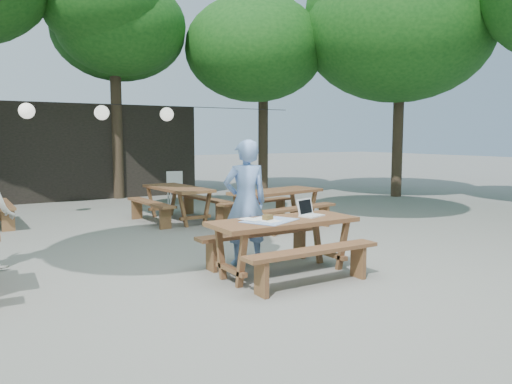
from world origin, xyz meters
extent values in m
plane|color=slate|center=(0.00, 0.00, 0.00)|extent=(80.00, 80.00, 0.00)
cube|color=black|center=(0.50, 10.50, 1.40)|extent=(6.00, 3.00, 2.80)
cube|color=#4C2B1B|center=(0.49, -0.46, 0.72)|extent=(2.00, 0.80, 0.06)
cube|color=#4C2B1B|center=(0.49, -1.11, 0.45)|extent=(1.90, 0.28, 0.05)
cube|color=#4C2B1B|center=(0.49, 0.19, 0.45)|extent=(1.90, 0.28, 0.05)
cube|color=#4C2B1B|center=(0.49, -0.46, 0.34)|extent=(1.70, 0.70, 0.69)
cube|color=#4C2B1B|center=(2.42, 2.60, 0.72)|extent=(2.11, 1.13, 0.06)
cube|color=#4C2B1B|center=(2.53, 1.96, 0.45)|extent=(1.92, 0.60, 0.05)
cube|color=#4C2B1B|center=(2.31, 3.24, 0.45)|extent=(1.92, 0.60, 0.05)
cube|color=#4C2B1B|center=(2.42, 2.60, 0.34)|extent=(1.79, 0.98, 0.69)
cube|color=#4C2B1B|center=(-2.38, 5.62, 0.45)|extent=(0.30, 1.90, 0.05)
cube|color=#4C2B1B|center=(0.95, 4.28, 0.72)|extent=(0.93, 2.05, 0.06)
cube|color=#4C2B1B|center=(1.59, 4.33, 0.45)|extent=(0.40, 1.91, 0.05)
cube|color=#4C2B1B|center=(0.30, 4.24, 0.45)|extent=(0.40, 1.91, 0.05)
cube|color=#4C2B1B|center=(0.95, 4.28, 0.34)|extent=(0.81, 1.74, 0.69)
imported|color=#7DA2E4|center=(0.35, 0.30, 0.90)|extent=(0.73, 0.55, 1.81)
cube|color=silver|center=(1.92, 6.75, 0.40)|extent=(0.52, 0.52, 0.04)
cube|color=silver|center=(1.96, 6.95, 0.66)|extent=(0.44, 0.12, 0.48)
cube|color=silver|center=(1.92, 6.75, 0.19)|extent=(0.49, 0.49, 0.38)
cube|color=white|center=(0.97, -0.46, 0.76)|extent=(0.39, 0.32, 0.02)
cube|color=white|center=(0.93, -0.36, 0.88)|extent=(0.33, 0.16, 0.23)
cube|color=black|center=(0.93, -0.36, 0.88)|extent=(0.28, 0.13, 0.19)
cube|color=#3769BD|center=(0.27, -0.46, 0.75)|extent=(0.82, 0.78, 0.01)
cube|color=white|center=(0.24, -0.49, 0.76)|extent=(0.27, 0.33, 0.00)
cube|color=white|center=(0.28, -0.36, 0.76)|extent=(0.29, 0.35, 0.00)
cube|color=white|center=(0.08, -0.30, 0.76)|extent=(0.30, 0.35, 0.00)
cube|color=brown|center=(0.25, -0.44, 0.80)|extent=(0.15, 0.13, 0.06)
cylinder|color=black|center=(0.50, 6.00, 2.60)|extent=(9.00, 0.02, 0.02)
sphere|color=white|center=(-1.80, 6.00, 2.40)|extent=(0.34, 0.34, 0.34)
sphere|color=white|center=(-0.20, 6.00, 2.40)|extent=(0.34, 0.34, 0.34)
sphere|color=white|center=(1.40, 6.00, 2.40)|extent=(0.34, 0.34, 0.34)
cylinder|color=#2D2319|center=(1.00, 9.00, 2.61)|extent=(0.32, 0.32, 5.22)
ellipsoid|color=#134914|center=(1.00, 9.00, 5.52)|extent=(3.91, 3.91, 2.93)
cylinder|color=#2D2319|center=(5.50, 8.00, 2.24)|extent=(0.32, 0.32, 4.47)
ellipsoid|color=#134914|center=(5.50, 8.00, 4.77)|extent=(4.03, 4.03, 3.02)
cylinder|color=#2D2319|center=(8.50, 5.00, 2.46)|extent=(0.32, 0.32, 4.93)
ellipsoid|color=#134914|center=(8.50, 5.00, 5.23)|extent=(5.20, 5.20, 3.90)
camera|label=1|loc=(-3.24, -5.88, 1.85)|focal=35.00mm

